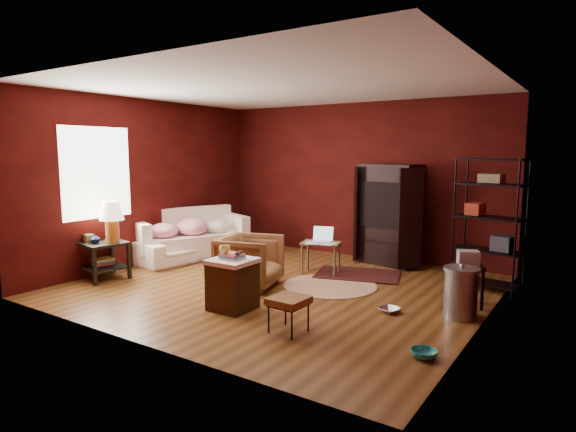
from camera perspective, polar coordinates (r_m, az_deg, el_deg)
name	(u,v)px	position (r m, az deg, el deg)	size (l,w,h in m)	color
room	(277,189)	(6.75, -1.29, 3.22)	(5.54, 5.04, 2.84)	brown
sofa	(190,237)	(8.84, -11.50, -2.44)	(2.05, 0.60, 0.80)	white
armchair	(250,259)	(6.89, -4.57, -5.08)	(0.79, 0.74, 0.82)	black
pet_bowl_steel	(390,303)	(5.99, 11.95, -10.01)	(0.25, 0.06, 0.25)	silver
pet_bowl_turquoise	(424,345)	(4.83, 15.86, -14.51)	(0.25, 0.08, 0.25)	teal
vase	(95,239)	(7.68, -21.90, -2.53)	(0.14, 0.15, 0.14)	#0C173E
mug	(225,248)	(5.88, -7.51, -3.81)	(0.13, 0.10, 0.13)	#FFF37C
side_table	(108,233)	(7.73, -20.58, -1.87)	(0.70, 0.70, 1.19)	black
sofa_cushions	(190,236)	(8.86, -11.54, -2.38)	(1.50, 2.12, 0.83)	white
hamper	(233,283)	(5.97, -6.58, -7.91)	(0.51, 0.51, 0.72)	#44280F
footstool	(289,302)	(5.19, 0.07, -10.14)	(0.40, 0.40, 0.39)	black
rug_round	(330,285)	(7.04, 4.99, -8.19)	(1.40, 1.40, 0.01)	beige
rug_oriental	(358,274)	(7.67, 8.27, -6.83)	(1.47, 1.19, 0.01)	#551816
laptop_desk	(321,245)	(7.59, 3.95, -3.51)	(0.69, 0.59, 0.74)	brown
tv_armoire	(389,213)	(8.37, 11.85, 0.40)	(1.33, 0.86, 1.71)	black
wire_shelving	(490,218)	(7.20, 22.84, -0.27)	(0.96, 0.56, 1.84)	black
small_stand	(468,265)	(6.41, 20.55, -5.43)	(0.47, 0.47, 0.70)	black
trash_can	(461,292)	(5.99, 19.79, -8.51)	(0.45, 0.45, 0.64)	#969A9D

